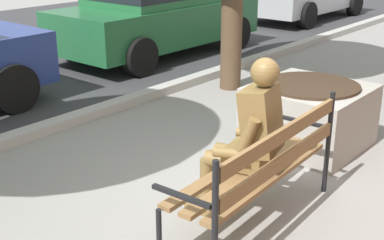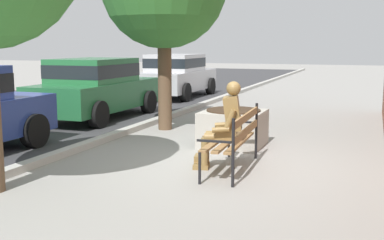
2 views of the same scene
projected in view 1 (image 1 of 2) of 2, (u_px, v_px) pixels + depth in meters
The scene contains 6 objects.
ground_plane at pixel (262, 207), 4.52m from camera, with size 80.00×80.00×0.00m, color gray.
curb_stone at pixel (56, 124), 6.25m from camera, with size 60.00×0.20×0.12m, color #B2AFA8.
park_bench at pixel (263, 165), 4.04m from camera, with size 1.82×0.62×0.95m.
bronze_statue_seated at pixel (244, 142), 4.16m from camera, with size 0.60×0.85×1.37m.
concrete_planter at pixel (309, 115), 5.71m from camera, with size 1.14×1.14×0.70m.
parked_car_green at pixel (156, 10), 9.65m from camera, with size 4.11×1.93×1.56m.
Camera 1 is at (-3.44, -2.10, 2.27)m, focal length 49.06 mm.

